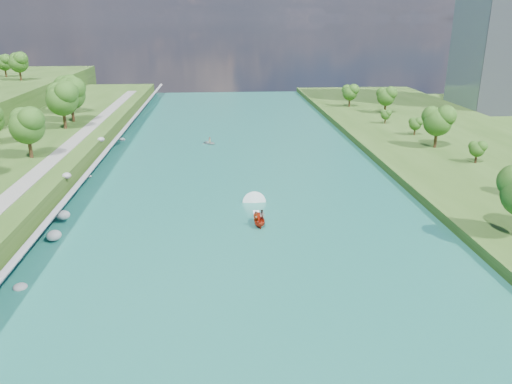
{
  "coord_description": "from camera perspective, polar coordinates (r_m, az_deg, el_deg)",
  "views": [
    {
      "loc": [
        -3.14,
        -55.37,
        26.96
      ],
      "look_at": [
        2.14,
        14.72,
        2.5
      ],
      "focal_mm": 35.0,
      "sensor_mm": 36.0,
      "label": 1
    }
  ],
  "objects": [
    {
      "name": "raft",
      "position": [
        114.04,
        -5.31,
        5.67
      ],
      "size": [
        3.94,
        3.94,
        1.53
      ],
      "rotation": [
        0.0,
        0.0,
        0.79
      ],
      "color": "#989CA1",
      "rests_on": "river_water"
    },
    {
      "name": "motorboat",
      "position": [
        70.2,
        0.23,
        -2.75
      ],
      "size": [
        3.6,
        18.74,
        2.16
      ],
      "rotation": [
        0.0,
        0.0,
        3.19
      ],
      "color": "#B7280E",
      "rests_on": "river_water"
    },
    {
      "name": "trees_east",
      "position": [
        91.73,
        23.71,
        4.45
      ],
      "size": [
        17.65,
        136.63,
        10.81
      ],
      "color": "#274A13",
      "rests_on": "berm_east"
    },
    {
      "name": "riverside_path",
      "position": [
        84.2,
        -24.52,
        1.27
      ],
      "size": [
        3.0,
        200.0,
        0.1
      ],
      "primitive_type": "cube",
      "color": "gray",
      "rests_on": "berm_west"
    },
    {
      "name": "ground",
      "position": [
        61.66,
        -0.96,
        -6.74
      ],
      "size": [
        260.0,
        260.0,
        0.0
      ],
      "primitive_type": "plane",
      "color": "#2D5119",
      "rests_on": "ground"
    },
    {
      "name": "office_tower",
      "position": [
        173.07,
        26.8,
        18.27
      ],
      "size": [
        22.0,
        22.0,
        60.0
      ],
      "primitive_type": "cube",
      "color": "gray",
      "rests_on": "ground"
    },
    {
      "name": "river_water",
      "position": [
        80.09,
        -1.81,
        -0.45
      ],
      "size": [
        55.0,
        240.0,
        0.1
      ],
      "primitive_type": "cube",
      "color": "#1B6862",
      "rests_on": "ground"
    },
    {
      "name": "riprap_bank",
      "position": [
        81.78,
        -20.18,
        0.04
      ],
      "size": [
        4.94,
        236.0,
        4.34
      ],
      "color": "slate",
      "rests_on": "ground"
    }
  ]
}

